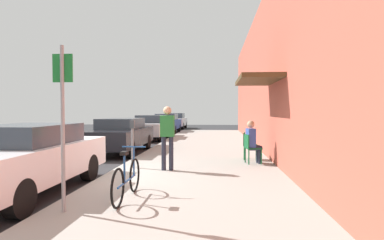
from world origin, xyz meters
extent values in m
plane|color=#2D2D30|center=(0.00, 0.00, 0.00)|extent=(60.00, 60.00, 0.00)
cube|color=#9E9B93|center=(2.25, 2.00, 0.06)|extent=(4.50, 32.00, 0.12)
cube|color=#BC5442|center=(4.65, 2.00, 3.00)|extent=(0.30, 32.00, 5.99)
cube|color=#4C381E|center=(3.95, 1.49, 2.60)|extent=(1.10, 2.80, 0.12)
cube|color=silver|center=(-1.10, -1.76, 0.67)|extent=(1.80, 4.40, 0.70)
cube|color=#333D47|center=(-1.10, -1.61, 1.22)|extent=(1.48, 2.11, 0.40)
cylinder|color=black|center=(-0.31, -0.40, 0.32)|extent=(0.22, 0.64, 0.64)
cylinder|color=black|center=(-1.89, -0.40, 0.32)|extent=(0.22, 0.64, 0.64)
cylinder|color=black|center=(-0.31, -3.13, 0.32)|extent=(0.22, 0.64, 0.64)
cube|color=black|center=(-1.10, 4.58, 0.65)|extent=(1.80, 4.40, 0.66)
cube|color=#333D47|center=(-1.10, 4.73, 1.19)|extent=(1.48, 2.11, 0.41)
cylinder|color=black|center=(-0.31, 5.94, 0.32)|extent=(0.22, 0.64, 0.64)
cylinder|color=black|center=(-1.89, 5.94, 0.32)|extent=(0.22, 0.64, 0.64)
cylinder|color=black|center=(-0.31, 3.21, 0.32)|extent=(0.22, 0.64, 0.64)
cylinder|color=black|center=(-1.89, 3.21, 0.32)|extent=(0.22, 0.64, 0.64)
cube|color=#B7B7BC|center=(-1.10, 10.55, 0.66)|extent=(1.80, 4.40, 0.68)
cube|color=#333D47|center=(-1.10, 10.70, 1.22)|extent=(1.48, 2.11, 0.44)
cylinder|color=black|center=(-0.31, 11.91, 0.32)|extent=(0.22, 0.64, 0.64)
cylinder|color=black|center=(-1.89, 11.91, 0.32)|extent=(0.22, 0.64, 0.64)
cylinder|color=black|center=(-0.31, 9.18, 0.32)|extent=(0.22, 0.64, 0.64)
cylinder|color=black|center=(-1.89, 9.18, 0.32)|extent=(0.22, 0.64, 0.64)
cube|color=navy|center=(-1.10, 16.27, 0.65)|extent=(1.80, 4.40, 0.66)
cube|color=#333D47|center=(-1.10, 16.42, 1.22)|extent=(1.48, 2.11, 0.48)
cylinder|color=black|center=(-0.31, 17.64, 0.32)|extent=(0.22, 0.64, 0.64)
cylinder|color=black|center=(-1.89, 17.64, 0.32)|extent=(0.22, 0.64, 0.64)
cylinder|color=black|center=(-0.31, 14.91, 0.32)|extent=(0.22, 0.64, 0.64)
cylinder|color=black|center=(-1.89, 14.91, 0.32)|extent=(0.22, 0.64, 0.64)
cube|color=silver|center=(-1.10, 21.66, 0.66)|extent=(1.80, 4.40, 0.69)
cube|color=#333D47|center=(-1.10, 21.81, 1.24)|extent=(1.48, 2.11, 0.46)
cylinder|color=black|center=(-0.31, 23.03, 0.32)|extent=(0.22, 0.64, 0.64)
cylinder|color=black|center=(-1.89, 23.03, 0.32)|extent=(0.22, 0.64, 0.64)
cylinder|color=black|center=(-0.31, 20.30, 0.32)|extent=(0.22, 0.64, 0.64)
cylinder|color=black|center=(-1.89, 20.30, 0.32)|extent=(0.22, 0.64, 0.64)
cylinder|color=slate|center=(0.45, 0.76, 0.67)|extent=(0.07, 0.07, 1.10)
cube|color=#383D42|center=(0.45, 0.76, 1.33)|extent=(0.12, 0.10, 0.22)
cylinder|color=gray|center=(0.40, -3.10, 1.42)|extent=(0.06, 0.06, 2.60)
cube|color=#19722D|center=(0.40, -3.08, 2.37)|extent=(0.32, 0.02, 0.44)
torus|color=black|center=(1.20, -1.82, 0.45)|extent=(0.04, 0.66, 0.66)
torus|color=black|center=(1.20, -2.87, 0.45)|extent=(0.04, 0.66, 0.66)
cylinder|color=#1E4C8C|center=(1.20, -2.34, 0.45)|extent=(0.04, 1.05, 0.04)
cylinder|color=#1E4C8C|center=(1.20, -2.49, 0.70)|extent=(0.04, 0.04, 0.50)
cube|color=black|center=(1.20, -2.49, 0.97)|extent=(0.10, 0.20, 0.06)
cylinder|color=#1E4C8C|center=(1.20, -1.87, 0.73)|extent=(0.03, 0.03, 0.56)
cylinder|color=#1E4C8C|center=(1.20, -1.87, 1.01)|extent=(0.46, 0.03, 0.03)
cylinder|color=#14592D|center=(4.03, 1.96, 0.34)|extent=(0.04, 0.04, 0.45)
cylinder|color=#14592D|center=(4.10, 1.59, 0.34)|extent=(0.04, 0.04, 0.45)
cylinder|color=#14592D|center=(3.66, 1.89, 0.34)|extent=(0.04, 0.04, 0.45)
cylinder|color=#14592D|center=(3.73, 1.51, 0.34)|extent=(0.04, 0.04, 0.45)
cube|color=#14592D|center=(3.88, 1.74, 0.59)|extent=(0.52, 0.52, 0.03)
cube|color=#14592D|center=(3.68, 1.70, 0.79)|extent=(0.11, 0.44, 0.40)
cylinder|color=#232838|center=(4.04, 1.87, 0.35)|extent=(0.11, 0.11, 0.47)
cylinder|color=#232838|center=(3.91, 1.84, 0.59)|extent=(0.38, 0.21, 0.14)
cylinder|color=#232838|center=(4.08, 1.67, 0.35)|extent=(0.11, 0.11, 0.47)
cylinder|color=#232838|center=(3.95, 1.65, 0.59)|extent=(0.38, 0.21, 0.14)
cube|color=#334C99|center=(3.80, 1.72, 0.89)|extent=(0.28, 0.40, 0.56)
sphere|color=tan|center=(3.80, 1.72, 1.30)|extent=(0.22, 0.22, 0.22)
cylinder|color=#14592D|center=(4.10, 2.68, 0.34)|extent=(0.04, 0.04, 0.45)
cylinder|color=#14592D|center=(4.04, 2.31, 0.34)|extent=(0.04, 0.04, 0.45)
cylinder|color=#14592D|center=(3.72, 2.74, 0.34)|extent=(0.04, 0.04, 0.45)
cylinder|color=#14592D|center=(3.67, 2.36, 0.34)|extent=(0.04, 0.04, 0.45)
cube|color=#14592D|center=(3.88, 2.52, 0.59)|extent=(0.50, 0.50, 0.03)
cube|color=#14592D|center=(3.68, 2.56, 0.79)|extent=(0.10, 0.44, 0.40)
cylinder|color=#232838|center=(1.38, 0.45, 0.57)|extent=(0.12, 0.12, 0.90)
cylinder|color=#232838|center=(1.58, 0.45, 0.57)|extent=(0.12, 0.12, 0.90)
cube|color=#267233|center=(1.48, 0.45, 1.30)|extent=(0.36, 0.22, 0.56)
sphere|color=tan|center=(1.48, 0.45, 1.71)|extent=(0.22, 0.22, 0.22)
camera|label=1|loc=(2.80, -7.83, 1.71)|focal=29.57mm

